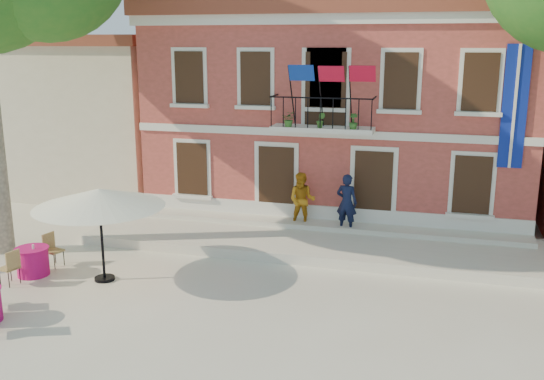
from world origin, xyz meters
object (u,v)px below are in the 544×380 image
(patio_umbrella, at_px, (99,198))
(pedestrian_navy, at_px, (347,203))
(pedestrian_orange, at_px, (302,200))
(cafe_table_0, at_px, (33,260))

(patio_umbrella, xyz_separation_m, pedestrian_navy, (5.67, 5.06, -1.02))
(pedestrian_navy, bearing_deg, pedestrian_orange, 10.52)
(pedestrian_navy, distance_m, cafe_table_0, 9.36)
(pedestrian_navy, bearing_deg, cafe_table_0, 44.51)
(patio_umbrella, height_order, cafe_table_0, patio_umbrella)
(pedestrian_navy, xyz_separation_m, pedestrian_orange, (-1.44, -0.01, -0.02))
(pedestrian_navy, relative_size, pedestrian_orange, 1.02)
(pedestrian_orange, height_order, cafe_table_0, pedestrian_orange)
(patio_umbrella, height_order, pedestrian_orange, patio_umbrella)
(patio_umbrella, distance_m, cafe_table_0, 2.74)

